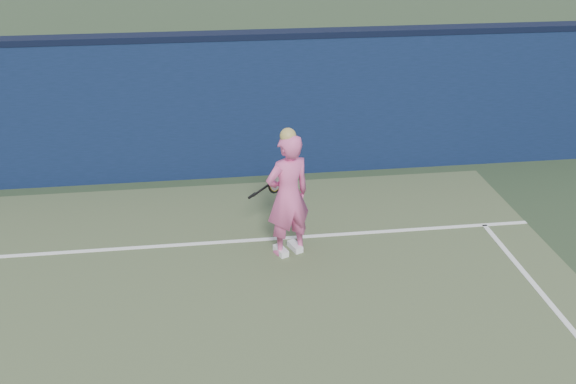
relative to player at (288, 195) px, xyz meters
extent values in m
cube|color=#0B1933|center=(-1.62, 2.88, 0.32)|extent=(24.00, 0.40, 2.50)
cube|color=black|center=(-1.62, 2.88, 1.62)|extent=(24.00, 0.42, 0.10)
imported|color=#E85A9B|center=(0.00, 0.00, -0.01)|extent=(0.79, 0.66, 1.85)
sphere|color=tan|center=(0.00, 0.00, 0.89)|extent=(0.22, 0.22, 0.22)
cube|color=white|center=(0.11, 0.04, -0.88)|extent=(0.22, 0.30, 0.10)
cube|color=white|center=(-0.11, -0.04, -0.88)|extent=(0.22, 0.30, 0.10)
torus|color=black|center=(-0.13, 0.45, 0.00)|extent=(0.28, 0.28, 0.34)
torus|color=gold|center=(-0.13, 0.45, 0.00)|extent=(0.22, 0.22, 0.28)
cylinder|color=beige|center=(-0.13, 0.45, 0.00)|extent=(0.21, 0.22, 0.28)
cylinder|color=black|center=(-0.36, 0.34, -0.07)|extent=(0.27, 0.21, 0.11)
cylinder|color=black|center=(-0.49, 0.28, -0.11)|extent=(0.14, 0.11, 0.07)
cube|color=white|center=(-1.62, 0.38, -0.92)|extent=(11.00, 0.08, 0.01)
camera|label=1|loc=(-0.96, -7.53, 3.85)|focal=38.00mm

